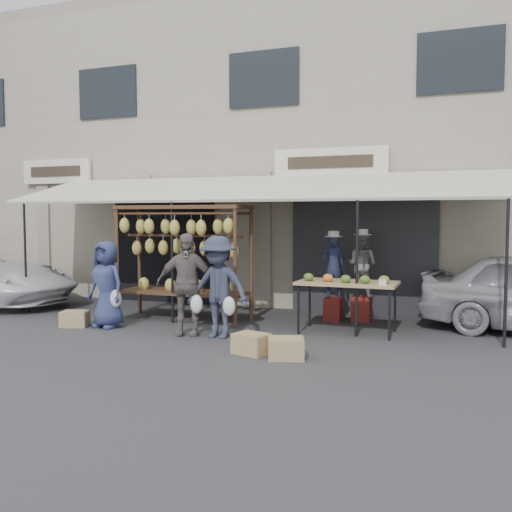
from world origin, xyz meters
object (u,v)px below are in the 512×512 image
Objects in this scene: vendor_left at (333,266)px; crate_near_a at (252,344)px; crate_near_b at (286,348)px; vendor_right at (362,265)px; crate_far at (75,319)px; customer_left at (107,284)px; customer_mid at (186,284)px; produce_table at (347,284)px; banana_rack at (182,240)px; customer_right at (218,287)px.

vendor_left is 3.22m from crate_near_a.
crate_near_a and crate_near_b have the same top height.
vendor_right is 2.59× the size of crate_far.
customer_left reaches higher than crate_near_b.
customer_mid is at bearing 154.89° from crate_near_b.
crate_near_a is (-0.53, -3.04, -0.91)m from vendor_left.
customer_left is 3.15× the size of crate_near_b.
crate_near_b is (-0.45, -2.07, -0.72)m from produce_table.
customer_mid reaches higher than crate_far.
vendor_left is 0.70× the size of customer_mid.
customer_left is 3.95m from crate_near_b.
produce_table is 1.40× the size of vendor_left.
customer_left is at bearing 43.43° from vendor_right.
customer_left is (-4.23, -2.25, -0.30)m from vendor_right.
produce_table is at bearing -1.44° from banana_rack.
vendor_left reaches higher than crate_near_b.
banana_rack is 3.31m from produce_table.
crate_near_b is at bearing -2.58° from customer_left.
crate_far is (-0.62, -0.14, -0.65)m from customer_left.
vendor_left is at bearing 27.38° from crate_far.
banana_rack is 1.53× the size of produce_table.
vendor_right is (0.52, 0.15, 0.03)m from vendor_left.
vendor_right is (0.03, 1.24, 0.23)m from produce_table.
crate_near_b is (-0.48, -3.31, -0.94)m from vendor_right.
customer_mid reaches higher than produce_table.
crate_near_b is (0.04, -3.16, -0.91)m from vendor_left.
crate_near_b is at bearing -102.19° from produce_table.
banana_rack reaches higher than vendor_right.
banana_rack is at bearing 137.38° from crate_near_a.
crate_near_b is at bearing -37.69° from banana_rack.
banana_rack is 3.33m from crate_near_a.
customer_left is 0.93× the size of customer_right.
vendor_right is at bearing 81.72° from crate_near_b.
vendor_left is 3.00m from customer_mid.
banana_rack is 1.89m from customer_right.
crate_near_b is at bearing -43.86° from customer_mid.
customer_left is 3.35× the size of crate_far.
vendor_right reaches higher than produce_table.
crate_near_a is (-1.01, -1.96, -0.72)m from produce_table.
customer_right is (-1.98, -2.33, -0.24)m from vendor_right.
produce_table is 0.98× the size of customer_mid.
banana_rack reaches higher than vendor_left.
crate_near_a is (1.53, -0.87, -0.72)m from customer_mid.
produce_table is 1.00× the size of customer_right.
customer_mid reaches higher than crate_near_b.
vendor_right is 0.77× the size of customer_left.
banana_rack is 2.46m from crate_far.
banana_rack is at bearing 34.93° from vendor_right.
banana_rack is 1.49× the size of customer_mid.
produce_table reaches higher than crate_near_b.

